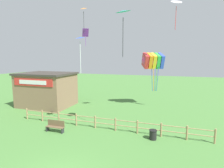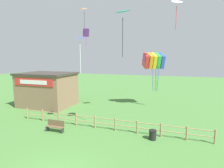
% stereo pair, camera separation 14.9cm
% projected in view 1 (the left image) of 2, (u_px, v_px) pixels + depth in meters
% --- Properties ---
extents(wooden_fence, '(17.47, 0.14, 1.14)m').
position_uv_depth(wooden_fence, '(105.00, 122.00, 15.52)').
color(wooden_fence, '#9E7F56').
rests_on(wooden_fence, ground_plane).
extents(seaside_building, '(6.80, 5.17, 4.42)m').
position_uv_depth(seaside_building, '(47.00, 89.00, 23.20)').
color(seaside_building, '#84664C').
rests_on(seaside_building, ground_plane).
extents(park_bench_near_fence, '(1.66, 0.43, 1.00)m').
position_uv_depth(park_bench_near_fence, '(55.00, 126.00, 15.02)').
color(park_bench_near_fence, brown).
rests_on(park_bench_near_fence, ground_plane).
extents(trash_bin, '(0.60, 0.60, 0.76)m').
position_uv_depth(trash_bin, '(153.00, 135.00, 13.61)').
color(trash_bin, black).
rests_on(trash_bin, ground_plane).
extents(kite_rainbow_parafoil, '(3.51, 3.06, 4.95)m').
position_uv_depth(kite_rainbow_parafoil, '(153.00, 61.00, 22.24)').
color(kite_rainbow_parafoil, '#E54C8C').
extents(kite_orange_delta, '(0.98, 0.96, 3.34)m').
position_uv_depth(kite_orange_delta, '(84.00, 10.00, 22.75)').
color(kite_orange_delta, orange).
extents(kite_cyan_delta, '(1.55, 1.55, 3.60)m').
position_uv_depth(kite_cyan_delta, '(123.00, 13.00, 13.17)').
color(kite_cyan_delta, '#2DB2C6').
extents(kite_purple_streamer, '(1.00, 0.94, 2.27)m').
position_uv_depth(kite_purple_streamer, '(86.00, 34.00, 23.42)').
color(kite_purple_streamer, purple).
extents(kite_blue_delta, '(0.97, 0.96, 3.15)m').
position_uv_depth(kite_blue_delta, '(80.00, 41.00, 14.74)').
color(kite_blue_delta, blue).
extents(kite_white_delta, '(1.47, 1.42, 3.22)m').
position_uv_depth(kite_white_delta, '(177.00, 2.00, 18.25)').
color(kite_white_delta, white).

